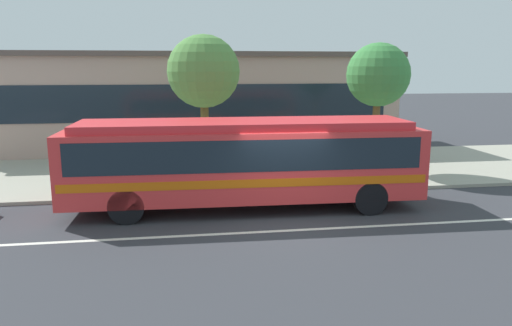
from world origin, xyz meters
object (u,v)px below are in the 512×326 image
object	(u,v)px
transit_bus	(245,158)
street_tree_mid_block	(378,76)
pedestrian_walking_along_curb	(114,165)
bus_stop_sign	(359,143)
pedestrian_waiting_near_sign	(275,153)
street_tree_near_stop	(204,72)

from	to	relation	value
transit_bus	street_tree_mid_block	size ratio (longest dim) A/B	2.09
pedestrian_walking_along_curb	bus_stop_sign	bearing A→B (deg)	-0.60
pedestrian_walking_along_curb	street_tree_mid_block	world-z (taller)	street_tree_mid_block
street_tree_mid_block	pedestrian_waiting_near_sign	bearing A→B (deg)	-170.10
pedestrian_waiting_near_sign	street_tree_near_stop	xyz separation A→B (m)	(-2.57, 1.12, 2.99)
transit_bus	pedestrian_waiting_near_sign	size ratio (longest dim) A/B	6.43
pedestrian_waiting_near_sign	street_tree_mid_block	bearing A→B (deg)	9.90
transit_bus	street_tree_near_stop	size ratio (longest dim) A/B	1.99
bus_stop_sign	pedestrian_walking_along_curb	bearing A→B (deg)	179.40
street_tree_near_stop	pedestrian_walking_along_curb	bearing A→B (deg)	-142.30
pedestrian_waiting_near_sign	bus_stop_sign	world-z (taller)	bus_stop_sign
pedestrian_walking_along_curb	street_tree_mid_block	xyz separation A→B (m)	(10.04, 2.09, 2.87)
bus_stop_sign	street_tree_near_stop	world-z (taller)	street_tree_near_stop
transit_bus	street_tree_mid_block	distance (m)	7.64
street_tree_mid_block	bus_stop_sign	bearing A→B (deg)	-124.33
transit_bus	pedestrian_walking_along_curb	bearing A→B (deg)	152.55
bus_stop_sign	street_tree_mid_block	bearing A→B (deg)	55.67
pedestrian_waiting_near_sign	street_tree_near_stop	distance (m)	4.10
pedestrian_walking_along_curb	street_tree_near_stop	world-z (taller)	street_tree_near_stop
transit_bus	street_tree_mid_block	xyz separation A→B (m)	(5.89, 4.25, 2.35)
pedestrian_waiting_near_sign	pedestrian_walking_along_curb	distance (m)	5.90
pedestrian_waiting_near_sign	street_tree_near_stop	world-z (taller)	street_tree_near_stop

